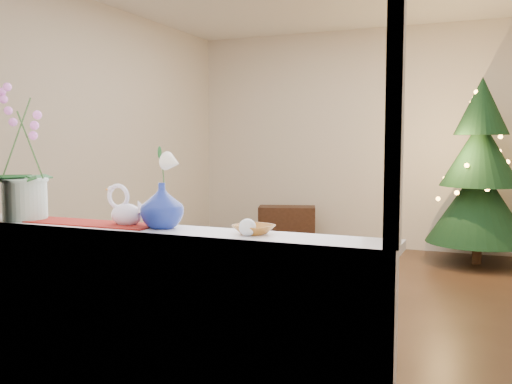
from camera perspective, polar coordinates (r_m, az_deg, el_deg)
ground at (r=4.98m, az=5.38°, el=-10.30°), size 5.00×5.00×0.00m
wall_back at (r=7.23m, az=11.38°, el=5.21°), size 4.50×0.10×2.70m
wall_front at (r=2.53m, az=-11.54°, el=5.69°), size 4.50×0.10×2.70m
wall_left at (r=5.88m, az=-16.04°, el=5.17°), size 0.10×5.00×2.70m
window_apron at (r=2.71m, az=-10.70°, el=-13.95°), size 2.20×0.08×0.88m
windowsill at (r=2.67m, az=-9.80°, el=-4.01°), size 2.20×0.26×0.04m
window_frame at (r=2.58m, az=-11.29°, el=13.49°), size 2.22×0.06×1.60m
runner at (r=2.89m, az=-16.19°, el=-3.00°), size 0.70×0.20×0.01m
orchid_pot at (r=3.12m, az=-22.27°, el=3.77°), size 0.27×0.27×0.70m
swan at (r=2.77m, az=-12.83°, el=-1.38°), size 0.24×0.16×0.19m
blue_vase at (r=2.65m, az=-9.39°, el=-1.00°), size 0.30×0.30×0.24m
lily at (r=2.64m, az=-9.46°, el=3.56°), size 0.13×0.08×0.18m
paperweight at (r=2.41m, az=-0.85°, el=-3.55°), size 0.08×0.08×0.07m
amber_dish at (r=2.46m, az=-0.23°, el=-3.81°), size 0.18×0.18×0.04m
xmas_tree at (r=6.55m, az=21.47°, el=1.93°), size 1.33×1.33×2.00m
side_table at (r=7.09m, az=3.10°, el=-3.54°), size 0.77×0.54×0.52m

